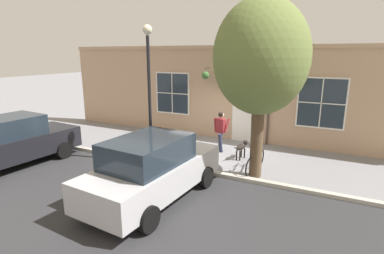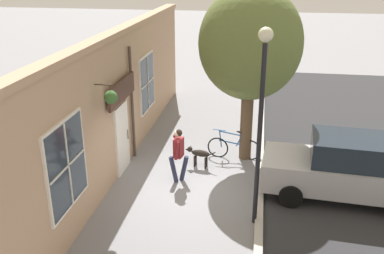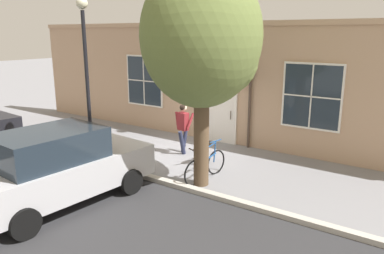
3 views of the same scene
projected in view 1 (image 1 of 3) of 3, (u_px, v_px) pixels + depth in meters
name	position (u px, v px, depth m)	size (l,w,h in m)	color
ground_plane	(212.00, 153.00, 11.85)	(90.00, 90.00, 0.00)	gray
curb_and_road	(113.00, 228.00, 6.75)	(10.10, 28.00, 0.12)	#B2ADA3
storefront_facade	(234.00, 93.00, 13.37)	(0.95, 18.00, 4.19)	tan
pedestrian_walking	(221.00, 128.00, 11.84)	(0.60, 0.60, 1.63)	#282D47
dog_on_leash	(242.00, 147.00, 11.14)	(0.99, 0.34, 0.66)	black
street_tree_by_curb	(263.00, 61.00, 8.81)	(3.11, 2.80, 5.45)	brown
leaning_bicycle	(255.00, 161.00, 9.93)	(1.74, 0.20, 1.00)	black
parked_car_nearest_curb	(11.00, 141.00, 10.35)	(4.43, 2.19, 1.75)	black
parked_car_mid_block	(152.00, 169.00, 7.92)	(4.43, 2.19, 1.75)	#B7B7BC
street_lamp	(149.00, 75.00, 10.15)	(0.32, 0.32, 4.76)	black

